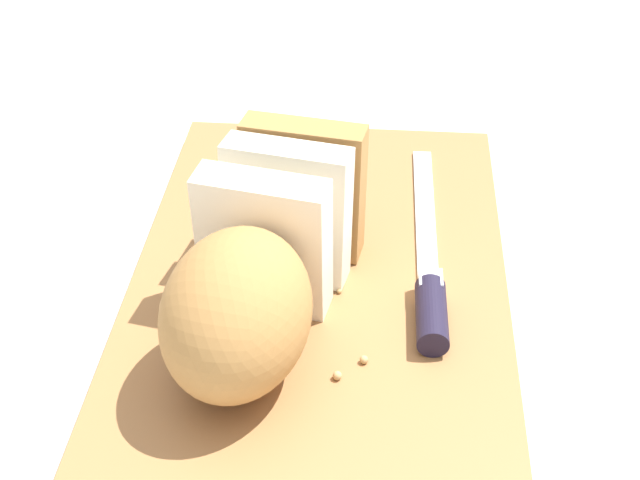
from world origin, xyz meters
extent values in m
plane|color=silver|center=(0.00, 0.00, 0.00)|extent=(3.00, 3.00, 0.00)
cube|color=#9E6B3D|center=(0.00, 0.00, 0.01)|extent=(0.46, 0.30, 0.02)
ellipsoid|color=#A8753D|center=(-0.12, 0.04, 0.08)|extent=(0.14, 0.11, 0.11)
cube|color=#F2E8CC|center=(-0.04, 0.04, 0.08)|extent=(0.05, 0.10, 0.11)
cube|color=#F2E8CC|center=(0.00, 0.03, 0.08)|extent=(0.05, 0.10, 0.11)
cube|color=#A8753D|center=(0.03, 0.02, 0.08)|extent=(0.05, 0.10, 0.11)
cube|color=silver|center=(0.08, -0.08, 0.02)|extent=(0.21, 0.02, 0.00)
cylinder|color=black|center=(-0.06, -0.09, 0.03)|extent=(0.07, 0.03, 0.02)
cube|color=silver|center=(-0.02, -0.09, 0.03)|extent=(0.02, 0.02, 0.02)
sphere|color=tan|center=(-0.02, 0.00, 0.02)|extent=(0.00, 0.00, 0.00)
sphere|color=tan|center=(-0.12, -0.02, 0.03)|extent=(0.01, 0.01, 0.01)
sphere|color=tan|center=(-0.03, -0.02, 0.02)|extent=(0.00, 0.00, 0.00)
sphere|color=tan|center=(-0.10, -0.04, 0.03)|extent=(0.01, 0.01, 0.01)
camera|label=1|loc=(-0.56, -0.06, 0.47)|focal=51.44mm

